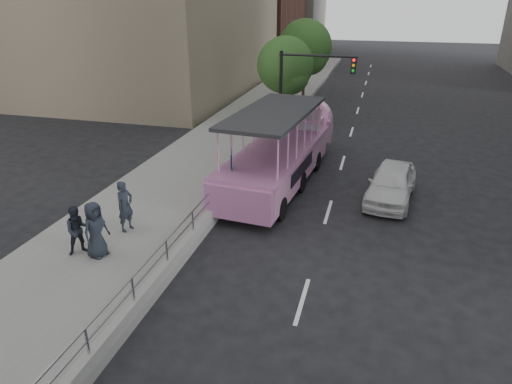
# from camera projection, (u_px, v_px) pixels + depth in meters

# --- Properties ---
(ground) EXTENTS (160.00, 160.00, 0.00)m
(ground) POSITION_uv_depth(u_px,v_px,m) (283.00, 260.00, 14.95)
(ground) COLOR black
(sidewalk) EXTENTS (5.50, 80.00, 0.30)m
(sidewalk) POSITION_uv_depth(u_px,v_px,m) (219.00, 149.00, 25.13)
(sidewalk) COLOR gray
(sidewalk) RESTS_ON ground
(kerb_wall) EXTENTS (0.24, 30.00, 0.36)m
(kerb_wall) POSITION_uv_depth(u_px,v_px,m) (214.00, 210.00, 17.29)
(kerb_wall) COLOR #AAAAA5
(kerb_wall) RESTS_ON sidewalk
(guardrail) EXTENTS (0.07, 22.00, 0.71)m
(guardrail) POSITION_uv_depth(u_px,v_px,m) (213.00, 194.00, 17.02)
(guardrail) COLOR #AFAFB4
(guardrail) RESTS_ON kerb_wall
(duck_boat) EXTENTS (3.56, 10.96, 3.58)m
(duck_boat) POSITION_uv_depth(u_px,v_px,m) (284.00, 152.00, 21.00)
(duck_boat) COLOR black
(duck_boat) RESTS_ON ground
(car) EXTENTS (2.36, 4.61, 1.51)m
(car) POSITION_uv_depth(u_px,v_px,m) (391.00, 183.00, 19.02)
(car) COLOR white
(car) RESTS_ON ground
(pedestrian_near) EXTENTS (0.62, 0.77, 1.84)m
(pedestrian_near) POSITION_uv_depth(u_px,v_px,m) (125.00, 206.00, 15.87)
(pedestrian_near) COLOR #212831
(pedestrian_near) RESTS_ON sidewalk
(pedestrian_mid) EXTENTS (1.01, 1.00, 1.64)m
(pedestrian_mid) POSITION_uv_depth(u_px,v_px,m) (78.00, 230.00, 14.47)
(pedestrian_mid) COLOR #212831
(pedestrian_mid) RESTS_ON sidewalk
(pedestrian_far) EXTENTS (0.79, 1.02, 1.86)m
(pedestrian_far) POSITION_uv_depth(u_px,v_px,m) (95.00, 230.00, 14.27)
(pedestrian_far) COLOR #212831
(pedestrian_far) RESTS_ON sidewalk
(parking_sign) EXTENTS (0.22, 0.56, 2.62)m
(parking_sign) POSITION_uv_depth(u_px,v_px,m) (232.00, 173.00, 17.60)
(parking_sign) COLOR black
(parking_sign) RESTS_ON ground
(traffic_signal) EXTENTS (4.20, 0.32, 5.20)m
(traffic_signal) POSITION_uv_depth(u_px,v_px,m) (302.00, 84.00, 25.03)
(traffic_signal) COLOR black
(traffic_signal) RESTS_ON ground
(street_tree_near) EXTENTS (3.52, 3.52, 5.72)m
(street_tree_near) POSITION_uv_depth(u_px,v_px,m) (286.00, 68.00, 28.32)
(street_tree_near) COLOR #3E2B1C
(street_tree_near) RESTS_ON ground
(street_tree_far) EXTENTS (3.97, 3.97, 6.45)m
(street_tree_far) POSITION_uv_depth(u_px,v_px,m) (306.00, 49.00, 33.39)
(street_tree_far) COLOR #3E2B1C
(street_tree_far) RESTS_ON ground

